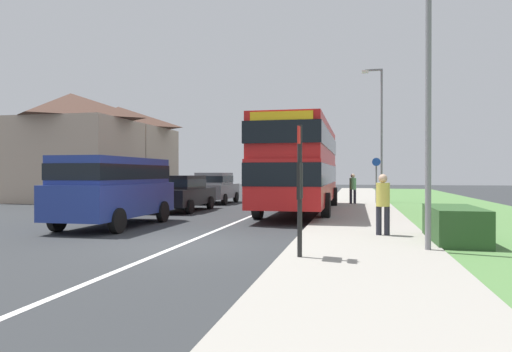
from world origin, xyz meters
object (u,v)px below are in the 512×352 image
Objects in this scene: double_decker_bus at (301,163)px; pedestrian_walking_away at (353,187)px; parked_car_black at (182,191)px; pedestrian_at_stop at (383,201)px; street_lamp_mid at (380,126)px; parked_van_blue at (115,186)px; cycle_route_sign at (376,178)px; parked_car_grey at (215,187)px; bus_stop_sign at (300,181)px; street_lamp_near at (423,49)px.

pedestrian_walking_away is (2.15, 4.82, -1.17)m from double_decker_bus.
parked_car_black is (-5.29, -0.21, -1.26)m from double_decker_bus.
street_lamp_mid is (0.63, 14.52, 3.33)m from pedestrian_at_stop.
double_decker_bus is 2.13× the size of parked_van_blue.
cycle_route_sign is (1.22, 0.98, 0.45)m from pedestrian_walking_away.
parked_car_grey is 9.81m from street_lamp_mid.
double_decker_bus is 4.13× the size of bus_stop_sign.
pedestrian_at_stop is at bearing 107.64° from street_lamp_near.
parked_car_grey is 8.85m from cycle_route_sign.
street_lamp_mid reaches higher than bus_stop_sign.
pedestrian_walking_away is (7.60, -0.45, 0.03)m from parked_car_grey.
street_lamp_near reaches higher than parked_car_black.
double_decker_bus is 8.16m from pedestrian_at_stop.
cycle_route_sign is (8.82, 0.53, 0.49)m from parked_car_grey.
parked_car_grey is (-0.24, 11.52, -0.36)m from parked_van_blue.
cycle_route_sign is 15.69m from street_lamp_near.
pedestrian_at_stop is 14.91m from street_lamp_mid.
parked_car_black is (-0.08, 6.04, -0.42)m from parked_van_blue.
parked_car_black is 0.60× the size of street_lamp_near.
street_lamp_mid is at bearing 82.60° from bus_stop_sign.
pedestrian_at_stop is (8.25, -7.30, 0.09)m from parked_car_black.
street_lamp_near is 16.64m from street_lamp_mid.
bus_stop_sign reaches higher than parked_van_blue.
bus_stop_sign is at bearing -97.15° from cycle_route_sign.
double_decker_bus is at bearing 2.27° from parked_car_black.
bus_stop_sign is at bearing -58.78° from parked_car_black.
parked_van_blue is 3.01× the size of pedestrian_walking_away.
cycle_route_sign is at bearing 34.77° from parked_car_black.
bus_stop_sign is (-0.89, -15.83, 0.56)m from pedestrian_walking_away.
parked_car_grey is 2.35× the size of pedestrian_walking_away.
cycle_route_sign is (0.40, 13.31, 0.45)m from pedestrian_at_stop.
cycle_route_sign reaches higher than pedestrian_at_stop.
pedestrian_at_stop is at bearing 64.02° from bus_stop_sign.
bus_stop_sign is at bearing -83.47° from double_decker_bus.
bus_stop_sign is (6.71, -16.28, 0.60)m from parked_car_grey.
pedestrian_walking_away is 0.22× the size of street_lamp_near.
cycle_route_sign is at bearing 82.85° from bus_stop_sign.
bus_stop_sign is (6.47, -4.76, 0.24)m from parked_van_blue.
double_decker_bus is 6.74m from cycle_route_sign.
double_decker_bus is at bearing -117.19° from street_lamp_mid.
cycle_route_sign is (3.37, 5.80, -0.71)m from double_decker_bus.
pedestrian_at_stop is at bearing -86.20° from pedestrian_walking_away.
street_lamp_mid reaches higher than parked_van_blue.
parked_car_grey is at bearing 112.40° from bus_stop_sign.
cycle_route_sign is at bearing 38.80° from pedestrian_walking_away.
parked_car_black is at bearing -88.30° from parked_car_grey.
pedestrian_at_stop is at bearing -92.49° from street_lamp_mid.
bus_stop_sign is 1.03× the size of cycle_route_sign.
street_lamp_near is (8.93, -9.42, 3.38)m from parked_car_black.
pedestrian_at_stop is (8.17, -1.26, -0.33)m from parked_van_blue.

